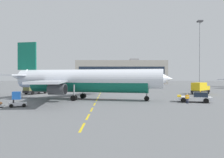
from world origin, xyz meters
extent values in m
plane|color=slate|center=(40.00, 40.00, 0.00)|extent=(400.00, 400.00, 0.00)
cube|color=yellow|center=(18.00, -5.00, 0.00)|extent=(0.24, 4.00, 0.01)
cube|color=yellow|center=(18.00, 0.66, 0.00)|extent=(0.24, 4.00, 0.01)
cube|color=yellow|center=(18.00, 6.68, 0.00)|extent=(0.24, 4.00, 0.01)
cube|color=yellow|center=(18.00, 13.09, 0.00)|extent=(0.24, 4.00, 0.01)
cube|color=yellow|center=(18.00, 19.91, 0.00)|extent=(0.24, 4.00, 0.01)
cube|color=yellow|center=(18.00, 25.55, 0.00)|extent=(0.24, 4.00, 0.01)
cube|color=yellow|center=(18.00, 31.87, 0.00)|extent=(0.24, 4.00, 0.01)
cube|color=yellow|center=(18.00, 39.26, 0.00)|extent=(0.24, 4.00, 0.01)
cube|color=yellow|center=(18.00, 46.43, 0.00)|extent=(0.24, 4.00, 0.01)
cube|color=yellow|center=(18.00, 53.28, 0.00)|extent=(0.24, 4.00, 0.01)
cube|color=yellow|center=(18.00, 59.32, 0.00)|extent=(0.24, 4.00, 0.01)
cube|color=yellow|center=(18.00, 66.54, 0.00)|extent=(0.24, 4.00, 0.01)
cube|color=yellow|center=(18.00, 72.93, 0.00)|extent=(0.24, 4.00, 0.01)
cube|color=yellow|center=(18.00, 78.69, 0.00)|extent=(0.24, 4.00, 0.01)
cube|color=yellow|center=(18.00, 85.76, 0.00)|extent=(0.24, 4.00, 0.01)
cube|color=#B21414|center=(18.00, 22.00, 0.00)|extent=(8.00, 0.40, 0.01)
cylinder|color=silver|center=(16.18, 20.88, 4.30)|extent=(30.14, 10.82, 3.80)
cylinder|color=#0F604C|center=(16.18, 20.88, 3.26)|extent=(24.63, 9.20, 3.50)
cone|color=silver|center=(30.81, 17.31, 4.30)|extent=(4.28, 4.45, 3.72)
cone|color=silver|center=(0.88, 24.61, 4.78)|extent=(4.85, 4.13, 3.23)
cube|color=#192333|center=(29.79, 17.56, 4.97)|extent=(2.23, 3.15, 0.60)
cube|color=#0F604C|center=(2.58, 24.19, 9.20)|extent=(4.36, 1.39, 6.00)
cube|color=silver|center=(2.66, 27.47, 5.06)|extent=(4.62, 6.98, 0.24)
cube|color=silver|center=(1.14, 21.25, 5.06)|extent=(4.62, 6.98, 0.24)
cube|color=#B7BCC6|center=(14.34, 30.08, 3.83)|extent=(13.28, 16.87, 0.36)
cube|color=#B7BCC6|center=(10.31, 13.56, 3.83)|extent=(6.43, 17.39, 0.36)
cylinder|color=#4C4F54|center=(13.48, 27.20, 2.38)|extent=(3.61, 2.80, 2.10)
cylinder|color=black|center=(15.03, 26.82, 2.38)|extent=(0.54, 1.76, 1.79)
cylinder|color=#4C4F54|center=(10.87, 16.51, 2.38)|extent=(3.61, 2.80, 2.10)
cylinder|color=black|center=(12.43, 16.13, 2.38)|extent=(0.54, 1.76, 1.79)
cylinder|color=gray|center=(27.75, 18.06, 1.83)|extent=(0.28, 0.28, 2.67)
cylinder|color=black|center=(27.75, 18.06, 0.50)|extent=(1.03, 0.51, 0.99)
cylinder|color=gray|center=(14.86, 23.88, 1.86)|extent=(0.28, 0.28, 2.61)
cylinder|color=black|center=(14.94, 24.22, 0.55)|extent=(1.15, 0.60, 1.10)
cylinder|color=black|center=(14.77, 23.54, 0.55)|extent=(1.15, 0.60, 1.10)
cylinder|color=gray|center=(13.63, 18.82, 1.86)|extent=(0.28, 0.28, 2.61)
cylinder|color=black|center=(13.71, 19.16, 0.55)|extent=(1.15, 0.60, 1.10)
cylinder|color=black|center=(13.54, 18.48, 0.55)|extent=(1.15, 0.60, 1.10)
cube|color=silver|center=(36.20, 16.00, 0.70)|extent=(6.56, 4.45, 0.60)
cube|color=#192333|center=(37.23, 15.68, 1.45)|extent=(2.92, 2.74, 0.90)
cube|color=yellow|center=(33.68, 16.78, 1.12)|extent=(1.41, 2.61, 0.24)
sphere|color=orange|center=(37.23, 15.68, 2.00)|extent=(0.16, 0.16, 0.16)
cylinder|color=black|center=(33.95, 15.23, 0.45)|extent=(0.98, 0.65, 0.90)
cylinder|color=black|center=(34.78, 17.90, 0.45)|extent=(0.98, 0.65, 0.90)
cylinder|color=black|center=(37.62, 14.09, 0.45)|extent=(0.98, 0.65, 0.90)
cylinder|color=black|center=(38.45, 16.77, 0.45)|extent=(0.98, 0.65, 0.90)
cube|color=black|center=(45.38, 36.05, 0.74)|extent=(6.63, 6.66, 0.60)
cube|color=yellow|center=(47.01, 37.69, 1.59)|extent=(3.31, 3.31, 1.10)
cube|color=#192333|center=(47.82, 38.50, 1.69)|extent=(1.41, 1.39, 0.64)
cube|color=yellow|center=(44.69, 35.35, 2.09)|extent=(5.06, 5.07, 2.10)
cylinder|color=black|center=(46.11, 38.48, 0.48)|extent=(0.87, 0.88, 0.96)
cylinder|color=black|center=(47.81, 36.79, 0.48)|extent=(0.87, 0.88, 0.96)
cylinder|color=black|center=(42.95, 35.30, 0.48)|extent=(0.87, 0.88, 0.96)
cylinder|color=black|center=(44.66, 33.61, 0.48)|extent=(0.87, 0.88, 0.96)
cube|color=black|center=(0.47, 36.89, 0.74)|extent=(5.50, 7.28, 0.60)
cube|color=#606638|center=(1.60, 38.90, 1.59)|extent=(3.17, 3.20, 1.10)
cube|color=#192333|center=(2.16, 39.91, 1.69)|extent=(1.71, 0.99, 0.64)
cube|color=#606638|center=(-0.01, 36.03, 2.09)|extent=(4.41, 5.33, 2.10)
cylinder|color=black|center=(0.51, 39.43, 0.48)|extent=(0.71, 0.97, 0.96)
cylinder|color=black|center=(2.61, 38.26, 0.48)|extent=(0.71, 0.97, 0.96)
cylinder|color=black|center=(-1.67, 35.51, 0.48)|extent=(0.71, 0.97, 0.96)
cylinder|color=black|center=(0.43, 34.34, 0.48)|extent=(0.71, 0.97, 0.96)
cube|color=silver|center=(6.29, 9.71, 0.46)|extent=(2.91, 2.15, 0.44)
cube|color=black|center=(5.67, 9.50, 0.86)|extent=(0.47, 1.10, 0.56)
cylinder|color=black|center=(6.93, 10.66, 0.28)|extent=(0.59, 0.35, 0.56)
cylinder|color=black|center=(7.37, 9.33, 0.28)|extent=(0.59, 0.35, 0.56)
cylinder|color=black|center=(5.20, 10.08, 0.28)|extent=(0.59, 0.35, 0.56)
cylinder|color=black|center=(5.64, 8.76, 0.28)|extent=(0.59, 0.35, 0.56)
cylinder|color=#191E38|center=(34.33, 13.90, 0.43)|extent=(0.16, 0.16, 0.85)
cylinder|color=#191E38|center=(34.14, 14.04, 0.43)|extent=(0.16, 0.16, 0.85)
cube|color=orange|center=(34.23, 13.97, 1.17)|extent=(0.51, 0.26, 0.64)
cube|color=silver|center=(34.23, 13.97, 1.20)|extent=(0.52, 0.27, 0.06)
sphere|color=beige|center=(34.23, 13.97, 1.60)|extent=(0.23, 0.23, 0.23)
cylinder|color=orange|center=(34.53, 13.95, 1.20)|extent=(0.09, 0.09, 0.57)
cylinder|color=orange|center=(33.93, 13.98, 1.20)|extent=(0.09, 0.09, 0.57)
cube|color=#194C9E|center=(1.18, 21.98, 0.80)|extent=(1.91, 1.88, 1.60)
cube|color=silver|center=(1.18, 21.98, 0.80)|extent=(1.59, 0.40, 1.36)
cylinder|color=slate|center=(53.11, 56.30, 0.30)|extent=(0.70, 0.70, 0.60)
cylinder|color=#9EA0A5|center=(53.11, 56.30, 12.20)|extent=(0.36, 0.36, 24.39)
cube|color=#3F3F44|center=(53.11, 56.30, 24.64)|extent=(1.80, 1.80, 0.50)
cube|color=#9E998E|center=(28.67, 131.77, 7.74)|extent=(60.14, 18.38, 15.48)
cube|color=#192333|center=(28.67, 122.52, 8.51)|extent=(55.33, 0.12, 5.57)
cube|color=gray|center=(37.69, 131.77, 16.28)|extent=(6.00, 5.00, 1.60)
camera|label=1|loc=(20.50, -26.41, 4.69)|focal=37.09mm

